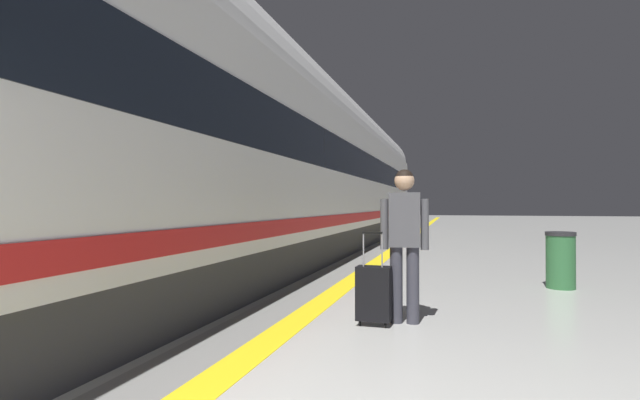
{
  "coord_description": "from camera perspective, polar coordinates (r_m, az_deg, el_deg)",
  "views": [
    {
      "loc": [
        0.82,
        -0.35,
        1.36
      ],
      "look_at": [
        -1.41,
        7.46,
        1.43
      ],
      "focal_mm": 26.79,
      "sensor_mm": 36.0,
      "label": 1
    }
  ],
  "objects": [
    {
      "name": "passenger_near",
      "position": [
        5.55,
        10.05,
        -3.99
      ],
      "size": [
        0.55,
        0.24,
        1.76
      ],
      "color": "#383842",
      "rests_on": "ground"
    },
    {
      "name": "suitcase_near",
      "position": [
        5.47,
        6.44,
        -11.0
      ],
      "size": [
        0.39,
        0.25,
        1.05
      ],
      "color": "black",
      "rests_on": "ground"
    },
    {
      "name": "safety_line_strip",
      "position": [
        10.59,
        6.14,
        -7.84
      ],
      "size": [
        0.36,
        80.0,
        0.01
      ],
      "primitive_type": "cube",
      "color": "yellow",
      "rests_on": "ground"
    },
    {
      "name": "tactile_edge_band",
      "position": [
        10.66,
        4.02,
        -7.8
      ],
      "size": [
        0.75,
        80.0,
        0.01
      ],
      "primitive_type": "cube",
      "color": "slate",
      "rests_on": "ground"
    },
    {
      "name": "high_speed_train",
      "position": [
        10.22,
        -7.43,
        5.95
      ],
      "size": [
        2.94,
        36.11,
        4.97
      ],
      "color": "#38383D",
      "rests_on": "ground"
    },
    {
      "name": "waste_bin",
      "position": [
        8.67,
        26.8,
        -6.41
      ],
      "size": [
        0.46,
        0.46,
        0.91
      ],
      "color": "#2D6638",
      "rests_on": "ground"
    }
  ]
}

